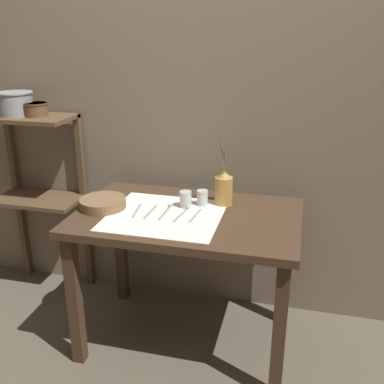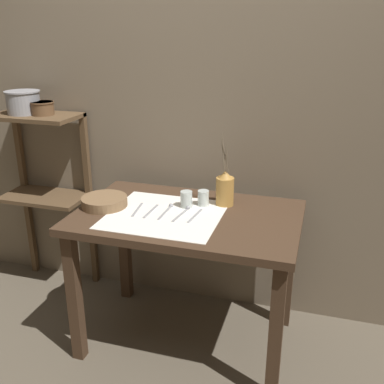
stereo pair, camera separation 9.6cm
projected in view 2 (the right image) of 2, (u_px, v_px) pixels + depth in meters
The scene contains 16 objects.
ground_plane at pixel (188, 338), 2.54m from camera, with size 12.00×12.00×0.00m, color brown.
stone_wall_back at pixel (212, 112), 2.54m from camera, with size 7.00×0.06×2.40m.
wooden_table at pixel (187, 234), 2.31m from camera, with size 1.14×0.72×0.77m.
wooden_shelf_unit at pixel (45, 170), 2.82m from camera, with size 0.52×0.29×1.17m.
linen_cloth at pixel (165, 215), 2.26m from camera, with size 0.56×0.52×0.00m.
pitcher_with_flowers at pixel (225, 189), 2.35m from camera, with size 0.09×0.09×0.38m.
wooden_bowl at pixel (104, 202), 2.36m from camera, with size 0.24×0.24×0.05m.
glass_tumbler_near at pixel (186, 199), 2.34m from camera, with size 0.06×0.06×0.09m.
glass_tumbler_far at pixel (203, 198), 2.36m from camera, with size 0.06×0.06×0.08m.
knife_center at pixel (137, 209), 2.31m from camera, with size 0.03×0.18×0.00m.
fork_inner at pixel (151, 211), 2.29m from camera, with size 0.02×0.18×0.00m.
spoon_outer at pixel (169, 208), 2.32m from camera, with size 0.02×0.19×0.02m.
spoon_inner at pixel (185, 211), 2.29m from camera, with size 0.04×0.19×0.02m.
fork_outer at pixel (195, 216), 2.24m from camera, with size 0.03×0.18×0.00m.
metal_pot_large at pixel (23, 102), 2.65m from camera, with size 0.20×0.20×0.13m.
metal_pot_small at pixel (42, 108), 2.63m from camera, with size 0.14×0.14×0.08m.
Camera 2 is at (0.63, -1.99, 1.67)m, focal length 42.00 mm.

